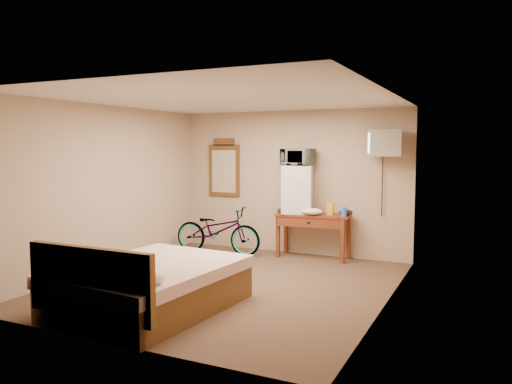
% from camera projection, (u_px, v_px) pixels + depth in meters
% --- Properties ---
extents(room, '(4.60, 4.64, 2.50)m').
position_uv_depth(room, '(229.00, 193.00, 6.69)').
color(room, '#4F3527').
rests_on(room, ground).
extents(desk, '(1.26, 0.58, 0.75)m').
position_uv_depth(desk, '(312.00, 222.00, 8.34)').
color(desk, maroon).
rests_on(desk, floor).
extents(mini_fridge, '(0.59, 0.58, 0.81)m').
position_uv_depth(mini_fridge, '(297.00, 189.00, 8.43)').
color(mini_fridge, silver).
rests_on(mini_fridge, desk).
extents(microwave, '(0.58, 0.46, 0.29)m').
position_uv_depth(microwave, '(298.00, 157.00, 8.39)').
color(microwave, silver).
rests_on(microwave, mini_fridge).
extents(snack_bag, '(0.11, 0.07, 0.21)m').
position_uv_depth(snack_bag, '(330.00, 209.00, 8.21)').
color(snack_bag, orange).
rests_on(snack_bag, desk).
extents(blue_cup, '(0.09, 0.09, 0.16)m').
position_uv_depth(blue_cup, '(344.00, 212.00, 8.01)').
color(blue_cup, '#3966C3').
rests_on(blue_cup, desk).
extents(cloth_cream, '(0.37, 0.29, 0.11)m').
position_uv_depth(cloth_cream, '(311.00, 211.00, 8.22)').
color(cloth_cream, white).
rests_on(cloth_cream, desk).
extents(cloth_dark_a, '(0.27, 0.20, 0.10)m').
position_uv_depth(cloth_dark_a, '(284.00, 210.00, 8.42)').
color(cloth_dark_a, black).
rests_on(cloth_dark_a, desk).
extents(cloth_dark_b, '(0.22, 0.18, 0.10)m').
position_uv_depth(cloth_dark_b, '(346.00, 212.00, 8.17)').
color(cloth_dark_b, black).
rests_on(cloth_dark_b, desk).
extents(crt_television, '(0.57, 0.64, 0.41)m').
position_uv_depth(crt_television, '(384.00, 143.00, 7.75)').
color(crt_television, black).
rests_on(crt_television, room).
extents(wall_mirror, '(0.63, 0.04, 1.07)m').
position_uv_depth(wall_mirror, '(224.00, 168.00, 9.29)').
color(wall_mirror, brown).
rests_on(wall_mirror, room).
extents(bicycle, '(1.63, 0.66, 0.84)m').
position_uv_depth(bicycle, '(218.00, 230.00, 8.72)').
color(bicycle, black).
rests_on(bicycle, floor).
extents(bed, '(1.71, 2.18, 0.90)m').
position_uv_depth(bed, '(147.00, 285.00, 5.68)').
color(bed, brown).
rests_on(bed, floor).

